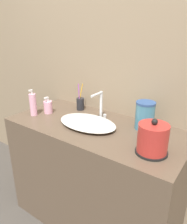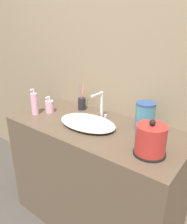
# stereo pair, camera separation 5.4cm
# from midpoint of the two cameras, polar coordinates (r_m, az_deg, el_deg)

# --- Properties ---
(wall_back) EXTENTS (6.00, 0.04, 2.60)m
(wall_back) POSITION_cam_midpoint_polar(r_m,az_deg,el_deg) (1.68, 5.94, 14.15)
(wall_back) COLOR gray
(wall_back) RESTS_ON ground_plane
(vanity_counter) EXTENTS (1.27, 0.59, 0.86)m
(vanity_counter) POSITION_cam_midpoint_polar(r_m,az_deg,el_deg) (1.76, -0.57, -16.30)
(vanity_counter) COLOR brown
(vanity_counter) RESTS_ON ground_plane
(sink_basin) EXTENTS (0.44, 0.28, 0.05)m
(sink_basin) POSITION_cam_midpoint_polar(r_m,az_deg,el_deg) (1.53, -2.61, -2.77)
(sink_basin) COLOR white
(sink_basin) RESTS_ON vanity_counter
(faucet) EXTENTS (0.06, 0.13, 0.21)m
(faucet) POSITION_cam_midpoint_polar(r_m,az_deg,el_deg) (1.61, 0.90, 2.02)
(faucet) COLOR silver
(faucet) RESTS_ON vanity_counter
(electric_kettle) EXTENTS (0.18, 0.18, 0.20)m
(electric_kettle) POSITION_cam_midpoint_polar(r_m,az_deg,el_deg) (1.22, 13.97, -7.10)
(electric_kettle) COLOR black
(electric_kettle) RESTS_ON vanity_counter
(toothbrush_cup) EXTENTS (0.06, 0.06, 0.22)m
(toothbrush_cup) POSITION_cam_midpoint_polar(r_m,az_deg,el_deg) (1.82, -4.29, 2.22)
(toothbrush_cup) COLOR #232328
(toothbrush_cup) RESTS_ON vanity_counter
(lotion_bottle) EXTENTS (0.07, 0.07, 0.13)m
(lotion_bottle) POSITION_cam_midpoint_polar(r_m,az_deg,el_deg) (1.79, -12.61, 1.33)
(lotion_bottle) COLOR #EAA8C6
(lotion_bottle) RESTS_ON vanity_counter
(shampoo_bottle) EXTENTS (0.05, 0.05, 0.21)m
(shampoo_bottle) POSITION_cam_midpoint_polar(r_m,az_deg,el_deg) (1.76, -16.35, 1.91)
(shampoo_bottle) COLOR #EAA8C6
(shampoo_bottle) RESTS_ON vanity_counter
(water_pitcher) EXTENTS (0.13, 0.13, 0.19)m
(water_pitcher) POSITION_cam_midpoint_polar(r_m,az_deg,el_deg) (1.50, 12.27, -0.89)
(water_pitcher) COLOR teal
(water_pitcher) RESTS_ON vanity_counter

